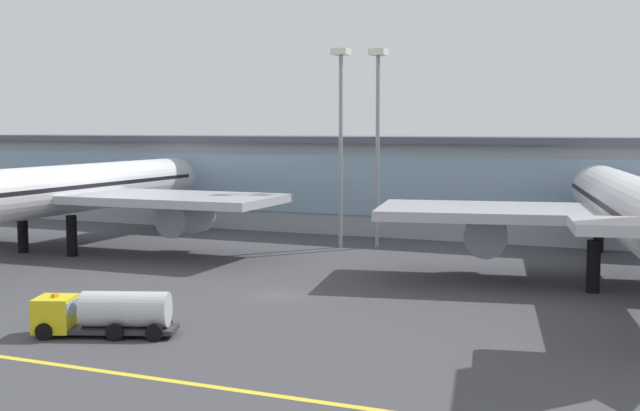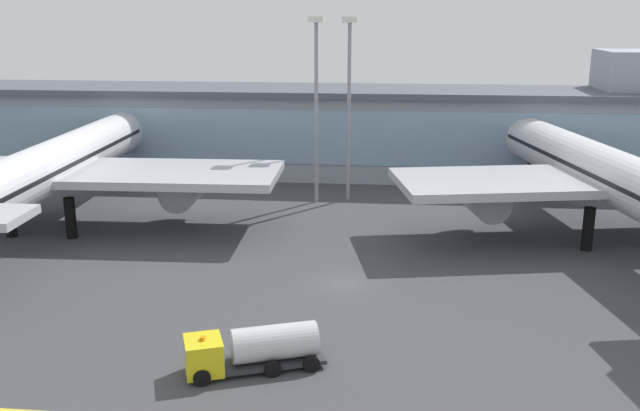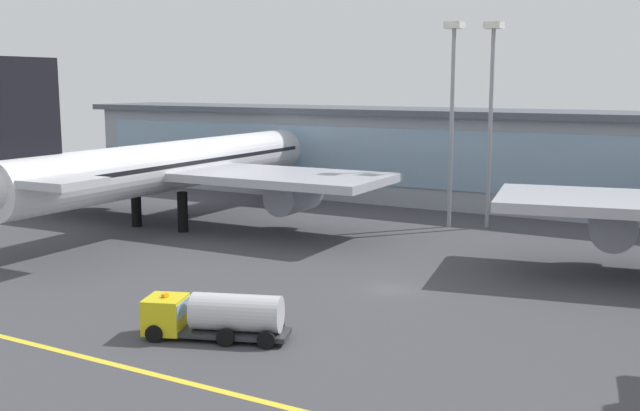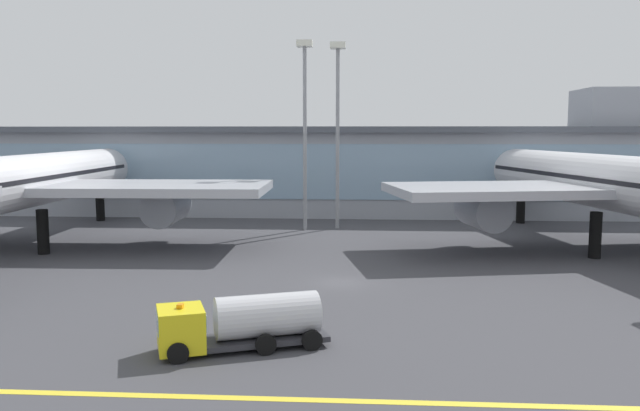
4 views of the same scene
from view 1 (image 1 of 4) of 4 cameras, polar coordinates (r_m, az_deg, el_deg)
ground_plane at (r=65.49m, az=-2.95°, el=-6.32°), size 185.67×185.67×0.00m
taxiway_centreline_stripe at (r=47.30m, az=-14.92°, el=-11.13°), size 148.53×0.50×0.01m
terminal_building at (r=103.44m, az=8.24°, el=1.64°), size 135.62×14.00×17.46m
airliner_near_left at (r=93.13m, az=-17.27°, el=0.99°), size 48.52×58.42×17.88m
airliner_near_right at (r=73.21m, az=20.85°, el=-0.23°), size 43.75×57.82×17.97m
fuel_tanker_truck at (r=54.75m, az=-15.08°, el=-7.23°), size 9.32×5.55×2.90m
apron_light_mast_west at (r=90.73m, az=4.06°, el=6.18°), size 1.80×1.80×21.96m
apron_light_mast_centre at (r=90.54m, az=1.46°, el=6.21°), size 1.80×1.80×22.00m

